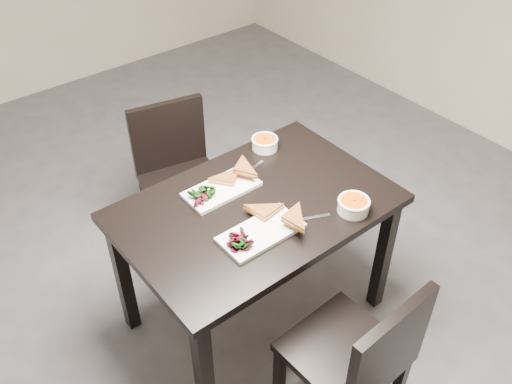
# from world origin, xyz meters

# --- Properties ---
(ground) EXTENTS (5.00, 5.00, 0.00)m
(ground) POSITION_xyz_m (0.00, 0.00, 0.00)
(ground) COLOR #47474C
(ground) RESTS_ON ground
(table) EXTENTS (1.20, 0.80, 0.75)m
(table) POSITION_xyz_m (0.11, -0.50, 0.65)
(table) COLOR black
(table) RESTS_ON ground
(chair_near) EXTENTS (0.44, 0.44, 0.85)m
(chair_near) POSITION_xyz_m (0.06, -1.22, 0.48)
(chair_near) COLOR black
(chair_near) RESTS_ON ground
(chair_far) EXTENTS (0.50, 0.50, 0.85)m
(chair_far) POSITION_xyz_m (0.15, 0.25, 0.48)
(chair_far) COLOR black
(chair_far) RESTS_ON ground
(plate_near) EXTENTS (0.35, 0.18, 0.02)m
(plate_near) POSITION_xyz_m (0.01, -0.66, 0.76)
(plate_near) COLOR white
(plate_near) RESTS_ON table
(sandwich_near) EXTENTS (0.20, 0.16, 0.06)m
(sandwich_near) POSITION_xyz_m (0.08, -0.65, 0.80)
(sandwich_near) COLOR #AC5B24
(sandwich_near) RESTS_ON plate_near
(salad_near) EXTENTS (0.11, 0.10, 0.05)m
(salad_near) POSITION_xyz_m (-0.09, -0.66, 0.79)
(salad_near) COLOR black
(salad_near) RESTS_ON plate_near
(soup_bowl_near) EXTENTS (0.14, 0.14, 0.06)m
(soup_bowl_near) POSITION_xyz_m (0.41, -0.80, 0.79)
(soup_bowl_near) COLOR white
(soup_bowl_near) RESTS_ON table
(cutlery_near) EXTENTS (0.17, 0.09, 0.00)m
(cutlery_near) POSITION_xyz_m (0.24, -0.72, 0.75)
(cutlery_near) COLOR silver
(cutlery_near) RESTS_ON table
(plate_far) EXTENTS (0.34, 0.17, 0.02)m
(plate_far) POSITION_xyz_m (0.05, -0.33, 0.76)
(plate_far) COLOR white
(plate_far) RESTS_ON table
(sandwich_far) EXTENTS (0.21, 0.21, 0.06)m
(sandwich_far) POSITION_xyz_m (0.12, -0.34, 0.80)
(sandwich_far) COLOR #AC5B24
(sandwich_far) RESTS_ON plate_far
(salad_far) EXTENTS (0.11, 0.10, 0.05)m
(salad_far) POSITION_xyz_m (-0.05, -0.33, 0.79)
(salad_far) COLOR black
(salad_far) RESTS_ON plate_far
(soup_bowl_far) EXTENTS (0.13, 0.13, 0.06)m
(soup_bowl_far) POSITION_xyz_m (0.42, -0.19, 0.78)
(soup_bowl_far) COLOR white
(soup_bowl_far) RESTS_ON table
(cutlery_far) EXTENTS (0.18, 0.06, 0.00)m
(cutlery_far) POSITION_xyz_m (0.25, -0.29, 0.75)
(cutlery_far) COLOR silver
(cutlery_far) RESTS_ON table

